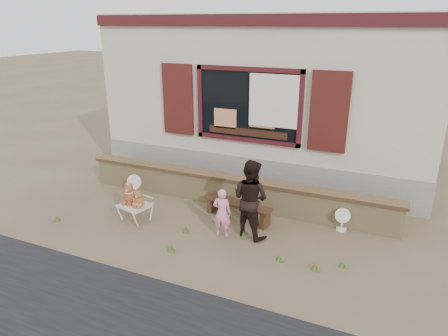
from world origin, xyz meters
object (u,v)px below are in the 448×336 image
at_px(child, 222,213).
at_px(adult, 250,199).
at_px(teddy_bear_left, 129,193).
at_px(teddy_bear_right, 139,198).
at_px(bench, 238,207).
at_px(folding_chair, 135,206).

height_order(child, adult, adult).
xyz_separation_m(teddy_bear_left, teddy_bear_right, (0.27, -0.07, -0.04)).
height_order(bench, folding_chair, bench).
height_order(folding_chair, teddy_bear_right, teddy_bear_right).
bearing_deg(teddy_bear_left, adult, 21.04).
height_order(folding_chair, child, child).
bearing_deg(folding_chair, bench, 38.51).
xyz_separation_m(folding_chair, child, (1.88, 0.12, 0.17)).
bearing_deg(folding_chair, teddy_bear_left, -180.00).
relative_size(folding_chair, child, 0.69).
xyz_separation_m(teddy_bear_right, child, (1.74, 0.15, -0.04)).
xyz_separation_m(bench, teddy_bear_right, (-1.76, -0.91, 0.25)).
height_order(teddy_bear_left, teddy_bear_right, teddy_bear_left).
xyz_separation_m(folding_chair, teddy_bear_left, (-0.14, 0.03, 0.25)).
bearing_deg(child, teddy_bear_right, -2.98).
relative_size(bench, teddy_bear_right, 4.13).
relative_size(teddy_bear_right, child, 0.38).
distance_m(teddy_bear_right, adult, 2.25).
xyz_separation_m(teddy_bear_right, adult, (2.21, 0.39, 0.23)).
height_order(bench, teddy_bear_right, teddy_bear_right).
bearing_deg(adult, bench, -32.59).
relative_size(teddy_bear_left, teddy_bear_right, 1.23).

